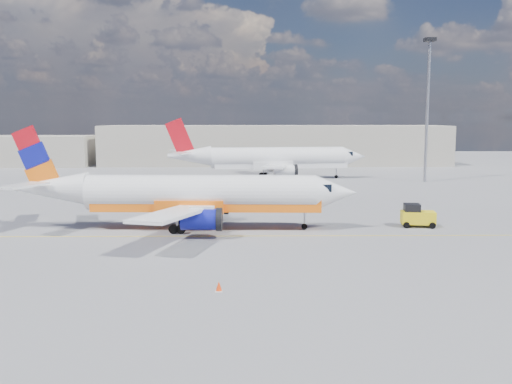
{
  "coord_description": "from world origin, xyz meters",
  "views": [
    {
      "loc": [
        -0.49,
        -42.76,
        9.63
      ],
      "look_at": [
        0.17,
        4.05,
        3.5
      ],
      "focal_mm": 40.0,
      "sensor_mm": 36.0,
      "label": 1
    }
  ],
  "objects_px": {
    "main_jet": "(190,195)",
    "traffic_cone": "(219,286)",
    "second_jet": "(271,159)",
    "gse_tug": "(417,216)"
  },
  "relations": [
    {
      "from": "gse_tug",
      "to": "traffic_cone",
      "type": "relative_size",
      "value": 5.31
    },
    {
      "from": "traffic_cone",
      "to": "second_jet",
      "type": "bearing_deg",
      "value": 84.81
    },
    {
      "from": "main_jet",
      "to": "traffic_cone",
      "type": "distance_m",
      "value": 18.55
    },
    {
      "from": "second_jet",
      "to": "traffic_cone",
      "type": "height_order",
      "value": "second_jet"
    },
    {
      "from": "second_jet",
      "to": "gse_tug",
      "type": "bearing_deg",
      "value": -80.57
    },
    {
      "from": "second_jet",
      "to": "gse_tug",
      "type": "distance_m",
      "value": 41.34
    },
    {
      "from": "traffic_cone",
      "to": "main_jet",
      "type": "bearing_deg",
      "value": 100.53
    },
    {
      "from": "second_jet",
      "to": "gse_tug",
      "type": "relative_size",
      "value": 10.42
    },
    {
      "from": "main_jet",
      "to": "second_jet",
      "type": "height_order",
      "value": "second_jet"
    },
    {
      "from": "main_jet",
      "to": "gse_tug",
      "type": "bearing_deg",
      "value": 3.79
    }
  ]
}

